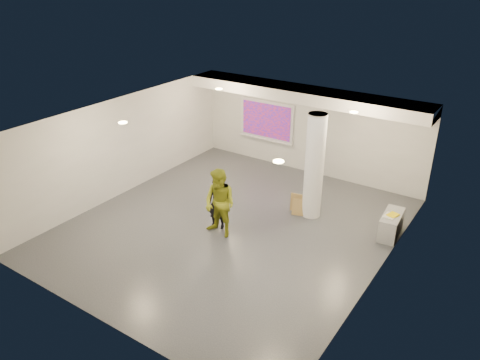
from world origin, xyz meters
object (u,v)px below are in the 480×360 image
Objects in this scene: credenza at (391,225)px; woman at (218,203)px; man at (220,203)px; projection_screen at (267,121)px; column at (314,167)px.

credenza is 0.73× the size of woman.
man reaches higher than credenza.
credenza is 4.53m from man.
woman is 0.79× the size of man.
man is at bearing -72.35° from projection_screen.
projection_screen is 1.13× the size of man.
woman is at bearing -131.88° from column.
column is at bearing 61.54° from man.
projection_screen reaches higher than credenza.
man is at bearing -64.41° from woman.
column is 2.05× the size of woman.
projection_screen is at bearing 150.24° from credenza.
column is 2.82m from man.
column is 1.43× the size of projection_screen.
projection_screen is at bearing 112.77° from man.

